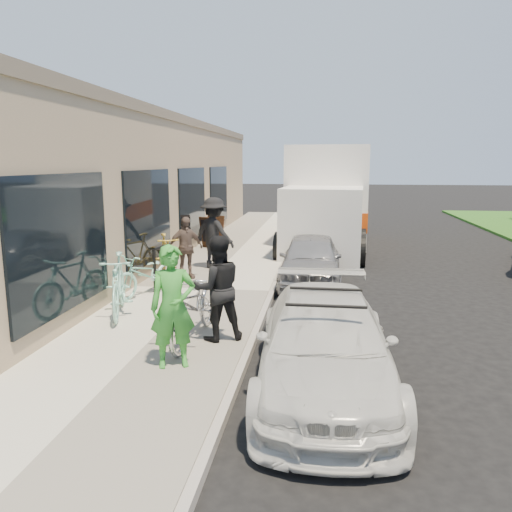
{
  "coord_description": "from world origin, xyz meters",
  "views": [
    {
      "loc": [
        0.62,
        -7.36,
        2.87
      ],
      "look_at": [
        -0.68,
        2.23,
        1.05
      ],
      "focal_mm": 35.0,
      "sensor_mm": 36.0,
      "label": 1
    }
  ],
  "objects": [
    {
      "name": "ground",
      "position": [
        0.0,
        0.0,
        0.0
      ],
      "size": [
        120.0,
        120.0,
        0.0
      ],
      "primitive_type": "plane",
      "color": "black",
      "rests_on": "ground"
    },
    {
      "name": "sidewalk",
      "position": [
        -2.0,
        3.0,
        0.07
      ],
      "size": [
        3.0,
        34.0,
        0.15
      ],
      "primitive_type": "cube",
      "color": "#B6B3A4",
      "rests_on": "ground"
    },
    {
      "name": "curb",
      "position": [
        -0.45,
        3.0,
        0.07
      ],
      "size": [
        0.12,
        34.0,
        0.13
      ],
      "primitive_type": "cube",
      "color": "gray",
      "rests_on": "ground"
    },
    {
      "name": "storefront",
      "position": [
        -5.24,
        7.99,
        2.12
      ],
      "size": [
        3.6,
        20.0,
        4.22
      ],
      "color": "tan",
      "rests_on": "ground"
    },
    {
      "name": "bike_rack",
      "position": [
        -2.81,
        2.84,
        0.73
      ],
      "size": [
        0.2,
        0.67,
        0.96
      ],
      "rotation": [
        0.0,
        0.0,
        -0.22
      ],
      "color": "black",
      "rests_on": "sidewalk"
    },
    {
      "name": "sandwich_board",
      "position": [
        -2.94,
        8.26,
        0.67
      ],
      "size": [
        0.76,
        0.77,
        1.01
      ],
      "rotation": [
        0.0,
        0.0,
        -0.29
      ],
      "color": "#321C0E",
      "rests_on": "sidewalk"
    },
    {
      "name": "sedan_white",
      "position": [
        0.68,
        -1.25,
        0.6
      ],
      "size": [
        1.83,
        4.18,
        1.24
      ],
      "rotation": [
        0.0,
        0.0,
        0.04
      ],
      "color": "silver",
      "rests_on": "ground"
    },
    {
      "name": "sedan_silver",
      "position": [
        0.35,
        4.34,
        0.6
      ],
      "size": [
        1.44,
        3.52,
        1.2
      ],
      "primitive_type": "imported",
      "rotation": [
        0.0,
        0.0,
        -0.01
      ],
      "color": "gray",
      "rests_on": "ground"
    },
    {
      "name": "moving_truck",
      "position": [
        0.8,
        9.98,
        1.51
      ],
      "size": [
        3.11,
        7.11,
        3.41
      ],
      "rotation": [
        0.0,
        0.0,
        -0.08
      ],
      "color": "white",
      "rests_on": "ground"
    },
    {
      "name": "tandem_bike",
      "position": [
        -1.31,
        -0.13,
        0.7
      ],
      "size": [
        0.86,
        2.15,
        1.11
      ],
      "primitive_type": "imported",
      "rotation": [
        0.0,
        0.0,
        -0.06
      ],
      "color": "silver",
      "rests_on": "sidewalk"
    },
    {
      "name": "woman_rider",
      "position": [
        -1.33,
        -1.17,
        0.98
      ],
      "size": [
        0.71,
        0.59,
        1.66
      ],
      "primitive_type": "imported",
      "rotation": [
        0.0,
        0.0,
        0.37
      ],
      "color": "green",
      "rests_on": "sidewalk"
    },
    {
      "name": "man_standing",
      "position": [
        -0.97,
        -0.06,
        0.97
      ],
      "size": [
        0.98,
        0.9,
        1.64
      ],
      "primitive_type": "imported",
      "rotation": [
        0.0,
        0.0,
        3.58
      ],
      "color": "black",
      "rests_on": "sidewalk"
    },
    {
      "name": "cruiser_bike_a",
      "position": [
        -3.01,
        0.96,
        0.7
      ],
      "size": [
        1.04,
        1.9,
        1.1
      ],
      "primitive_type": "imported",
      "rotation": [
        0.0,
        0.0,
        0.3
      ],
      "color": "#9BE8D1",
      "rests_on": "sidewalk"
    },
    {
      "name": "cruiser_bike_b",
      "position": [
        -2.98,
        2.35,
        0.6
      ],
      "size": [
        1.28,
        1.78,
        0.89
      ],
      "primitive_type": "imported",
      "rotation": [
        0.0,
        0.0,
        -0.46
      ],
      "color": "#9BE8D1",
      "rests_on": "sidewalk"
    },
    {
      "name": "cruiser_bike_c",
      "position": [
        -3.07,
        3.95,
        0.66
      ],
      "size": [
        1.21,
        1.74,
        1.03
      ],
      "primitive_type": "imported",
      "rotation": [
        0.0,
        0.0,
        0.47
      ],
      "color": "gold",
      "rests_on": "sidewalk"
    },
    {
      "name": "bystander_a",
      "position": [
        -2.16,
        5.14,
        1.07
      ],
      "size": [
        1.37,
        1.15,
        1.84
      ],
      "primitive_type": "imported",
      "rotation": [
        0.0,
        0.0,
        2.66
      ],
      "color": "black",
      "rests_on": "sidewalk"
    },
    {
      "name": "bystander_b",
      "position": [
        -2.59,
        3.91,
        0.89
      ],
      "size": [
        0.9,
        0.82,
        1.47
      ],
      "primitive_type": "imported",
      "rotation": [
        0.0,
        0.0,
        0.67
      ],
      "color": "brown",
      "rests_on": "sidewalk"
    }
  ]
}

